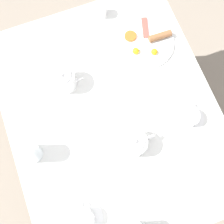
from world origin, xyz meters
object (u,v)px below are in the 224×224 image
object	(u,v)px
teapot_near	(134,143)
teapot_far	(63,80)
teacup_with_saucer_right	(84,219)
water_glass_tall	(29,153)
creamer_jug	(101,10)
teacup_with_saucer_left	(188,117)
knife_by_plate	(18,60)
breakfast_plate	(146,42)
fork_by_plate	(168,200)

from	to	relation	value
teapot_near	teapot_far	world-z (taller)	same
teacup_with_saucer_right	water_glass_tall	world-z (taller)	water_glass_tall
teapot_near	creamer_jug	bearing A→B (deg)	-97.71
teapot_far	teacup_with_saucer_left	distance (m)	0.55
teapot_near	creamer_jug	size ratio (longest dim) A/B	2.34
teapot_near	creamer_jug	distance (m)	0.64
teacup_with_saucer_left	creamer_jug	size ratio (longest dim) A/B	1.85
teapot_far	teacup_with_saucer_left	xyz separation A→B (m)	(-0.44, 0.34, -0.02)
teapot_near	teapot_far	xyz separation A→B (m)	(0.18, -0.36, 0.00)
teapot_near	knife_by_plate	world-z (taller)	teapot_near
breakfast_plate	teapot_far	bearing A→B (deg)	8.30
breakfast_plate	water_glass_tall	xyz separation A→B (m)	(0.63, 0.31, 0.06)
teacup_with_saucer_right	fork_by_plate	distance (m)	0.34
teapot_near	water_glass_tall	distance (m)	0.42
knife_by_plate	teapot_far	bearing A→B (deg)	132.27
teacup_with_saucer_right	water_glass_tall	distance (m)	0.33
teacup_with_saucer_left	teacup_with_saucer_right	world-z (taller)	same
knife_by_plate	creamer_jug	bearing A→B (deg)	-167.90
teapot_far	water_glass_tall	xyz separation A→B (m)	(0.22, 0.25, 0.02)
breakfast_plate	teacup_with_saucer_right	distance (m)	0.81
teacup_with_saucer_left	water_glass_tall	size ratio (longest dim) A/B	1.11
breakfast_plate	teapot_far	world-z (taller)	teapot_far
teapot_near	water_glass_tall	bearing A→B (deg)	-15.12
teapot_far	knife_by_plate	distance (m)	0.25
breakfast_plate	creamer_jug	world-z (taller)	creamer_jug
teacup_with_saucer_left	creamer_jug	world-z (taller)	creamer_jug
teapot_near	teapot_far	size ratio (longest dim) A/B	1.04
teacup_with_saucer_right	water_glass_tall	size ratio (longest dim) A/B	1.11
water_glass_tall	creamer_jug	size ratio (longest dim) A/B	1.68
breakfast_plate	water_glass_tall	world-z (taller)	water_glass_tall
water_glass_tall	knife_by_plate	world-z (taller)	water_glass_tall
teapot_near	creamer_jug	xyz separation A→B (m)	(-0.09, -0.64, -0.02)
teapot_near	teacup_with_saucer_left	bearing A→B (deg)	-174.61
teapot_near	teacup_with_saucer_left	world-z (taller)	teapot_near
fork_by_plate	teapot_near	bearing A→B (deg)	-79.35
teacup_with_saucer_left	fork_by_plate	xyz separation A→B (m)	(0.21, 0.28, -0.02)
teacup_with_saucer_right	knife_by_plate	xyz separation A→B (m)	(0.06, -0.75, -0.03)
fork_by_plate	knife_by_plate	bearing A→B (deg)	-63.55
teapot_near	knife_by_plate	distance (m)	0.65
teapot_far	fork_by_plate	bearing A→B (deg)	-48.47
water_glass_tall	knife_by_plate	distance (m)	0.44
fork_by_plate	breakfast_plate	bearing A→B (deg)	-105.03
teapot_far	creamer_jug	bearing A→B (deg)	66.61
breakfast_plate	teapot_near	size ratio (longest dim) A/B	1.44
breakfast_plate	fork_by_plate	size ratio (longest dim) A/B	1.51
teacup_with_saucer_right	fork_by_plate	size ratio (longest dim) A/B	0.83
breakfast_plate	creamer_jug	bearing A→B (deg)	-56.42
breakfast_plate	fork_by_plate	world-z (taller)	breakfast_plate
creamer_jug	fork_by_plate	bearing A→B (deg)	87.54
teacup_with_saucer_left	creamer_jug	xyz separation A→B (m)	(0.17, -0.61, 0.01)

